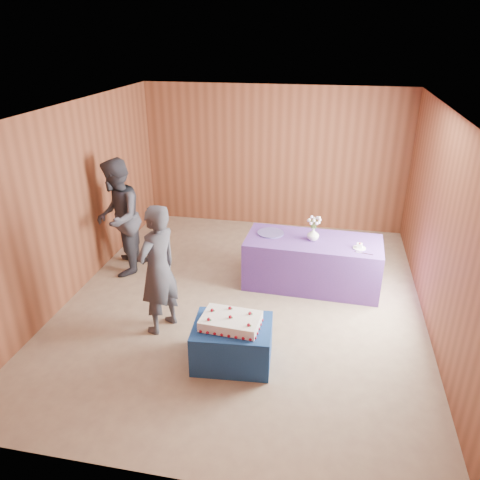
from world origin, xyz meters
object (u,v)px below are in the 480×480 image
(sheet_cake, at_px, (231,321))
(guest_left, at_px, (158,270))
(guest_right, at_px, (118,218))
(cake_table, at_px, (232,343))
(serving_table, at_px, (312,262))
(vase, at_px, (313,234))

(sheet_cake, height_order, guest_left, guest_left)
(sheet_cake, xyz_separation_m, guest_right, (-2.20, 1.88, 0.37))
(guest_left, xyz_separation_m, guest_right, (-1.16, 1.39, 0.07))
(cake_table, relative_size, guest_left, 0.52)
(serving_table, height_order, vase, vase)
(cake_table, distance_m, serving_table, 2.18)
(cake_table, xyz_separation_m, vase, (0.79, 2.01, 0.59))
(vase, bearing_deg, sheet_cake, -111.67)
(vase, height_order, guest_left, guest_left)
(guest_left, bearing_deg, serving_table, 153.29)
(serving_table, bearing_deg, guest_right, -174.96)
(serving_table, distance_m, sheet_cake, 2.19)
(cake_table, xyz_separation_m, serving_table, (0.80, 2.02, 0.12))
(cake_table, height_order, serving_table, serving_table)
(sheet_cake, height_order, vase, vase)
(sheet_cake, xyz_separation_m, guest_left, (-1.04, 0.49, 0.30))
(cake_table, xyz_separation_m, guest_right, (-2.21, 1.87, 0.68))
(cake_table, relative_size, guest_right, 0.49)
(sheet_cake, bearing_deg, vase, 72.31)
(vase, relative_size, guest_right, 0.10)
(serving_table, distance_m, guest_left, 2.46)
(cake_table, distance_m, vase, 2.24)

